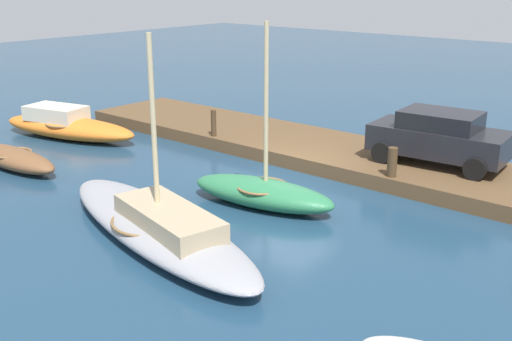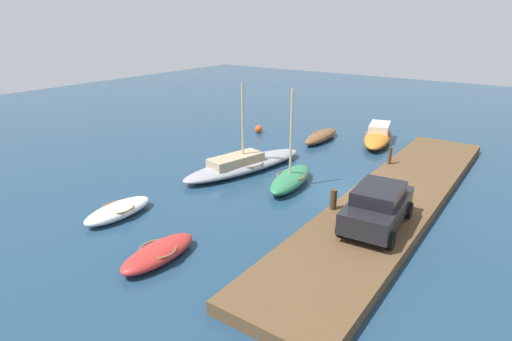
# 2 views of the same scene
# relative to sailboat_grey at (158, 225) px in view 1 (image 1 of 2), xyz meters

# --- Properties ---
(ground_plane) EXTENTS (84.00, 84.00, 0.00)m
(ground_plane) POSITION_rel_sailboat_grey_xyz_m (0.49, -5.80, -0.40)
(ground_plane) COLOR navy
(dock_platform) EXTENTS (21.26, 3.75, 0.45)m
(dock_platform) POSITION_rel_sailboat_grey_xyz_m (0.49, -8.16, -0.17)
(dock_platform) COLOR brown
(dock_platform) RESTS_ON ground_plane
(sailboat_grey) EXTENTS (8.22, 3.75, 4.79)m
(sailboat_grey) POSITION_rel_sailboat_grey_xyz_m (0.00, 0.00, 0.00)
(sailboat_grey) COLOR #939399
(sailboat_grey) RESTS_ON ground_plane
(rowboat_green) EXTENTS (4.33, 2.03, 4.86)m
(rowboat_green) POSITION_rel_sailboat_grey_xyz_m (-0.48, -3.26, 0.01)
(rowboat_green) COLOR #2D7A4C
(rowboat_green) RESTS_ON ground_plane
(rowboat_brown) EXTENTS (4.29, 1.26, 0.65)m
(rowboat_brown) POSITION_rel_sailboat_grey_xyz_m (7.78, -0.73, -0.07)
(rowboat_brown) COLOR brown
(rowboat_brown) RESTS_ON ground_plane
(motorboat_orange) EXTENTS (6.19, 3.02, 1.18)m
(motorboat_orange) POSITION_rel_sailboat_grey_xyz_m (9.71, -4.01, 0.09)
(motorboat_orange) COLOR orange
(motorboat_orange) RESTS_ON ground_plane
(mooring_post_west) EXTENTS (0.27, 0.27, 0.85)m
(mooring_post_west) POSITION_rel_sailboat_grey_xyz_m (-2.54, -6.54, 0.48)
(mooring_post_west) COLOR #47331E
(mooring_post_west) RESTS_ON dock_platform
(mooring_post_mid_west) EXTENTS (0.19, 0.19, 0.94)m
(mooring_post_mid_west) POSITION_rel_sailboat_grey_xyz_m (4.45, -6.54, 0.52)
(mooring_post_mid_west) COLOR #47331E
(mooring_post_mid_west) RESTS_ON dock_platform
(parked_car) EXTENTS (4.12, 2.28, 1.61)m
(parked_car) POSITION_rel_sailboat_grey_xyz_m (-3.00, -8.54, 0.89)
(parked_car) COLOR black
(parked_car) RESTS_ON dock_platform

